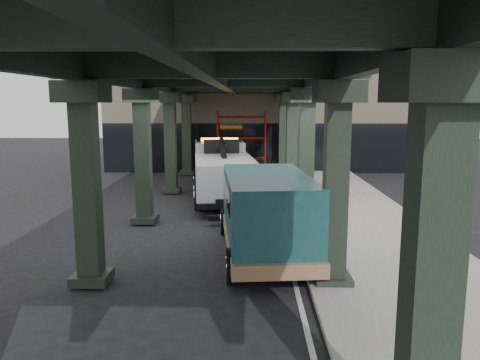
# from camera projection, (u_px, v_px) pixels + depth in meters

# --- Properties ---
(ground) EXTENTS (90.00, 90.00, 0.00)m
(ground) POSITION_uv_depth(u_px,v_px,m) (233.00, 239.00, 15.60)
(ground) COLOR black
(ground) RESTS_ON ground
(sidewalk) EXTENTS (5.00, 40.00, 0.15)m
(sidewalk) POSITION_uv_depth(u_px,v_px,m) (355.00, 223.00, 17.46)
(sidewalk) COLOR gray
(sidewalk) RESTS_ON ground
(lane_stripe) EXTENTS (0.12, 38.00, 0.01)m
(lane_stripe) POSITION_uv_depth(u_px,v_px,m) (280.00, 224.00, 17.54)
(lane_stripe) COLOR silver
(lane_stripe) RESTS_ON ground
(viaduct) EXTENTS (7.40, 32.00, 6.40)m
(viaduct) POSITION_uv_depth(u_px,v_px,m) (224.00, 75.00, 16.69)
(viaduct) COLOR black
(viaduct) RESTS_ON ground
(building) EXTENTS (22.00, 10.00, 8.00)m
(building) POSITION_uv_depth(u_px,v_px,m) (270.00, 110.00, 34.63)
(building) COLOR #C6B793
(building) RESTS_ON ground
(scaffolding) EXTENTS (3.08, 0.88, 4.00)m
(scaffolding) POSITION_uv_depth(u_px,v_px,m) (242.00, 141.00, 29.70)
(scaffolding) COLOR #AE110D
(scaffolding) RESTS_ON ground
(tow_truck) EXTENTS (3.44, 8.99, 2.88)m
(tow_truck) POSITION_uv_depth(u_px,v_px,m) (222.00, 169.00, 22.10)
(tow_truck) COLOR black
(tow_truck) RESTS_ON ground
(towed_van) EXTENTS (2.96, 6.37, 2.51)m
(towed_van) POSITION_uv_depth(u_px,v_px,m) (266.00, 212.00, 13.60)
(towed_van) COLOR #133F44
(towed_van) RESTS_ON ground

